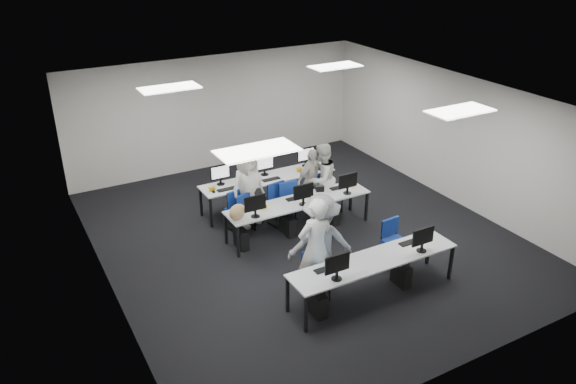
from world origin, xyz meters
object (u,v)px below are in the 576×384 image
chair_5 (238,217)px  photographer (321,242)px  chair_7 (316,195)px  student_0 (316,247)px  chair_2 (241,219)px  student_1 (322,179)px  student_3 (311,181)px  chair_0 (315,283)px  chair_4 (329,199)px  desk_front (374,262)px  student_2 (247,188)px  chair_1 (395,249)px  chair_6 (284,205)px  desk_mid (299,203)px  chair_3 (281,212)px

chair_5 → photographer: photographer is taller
chair_7 → photographer: 3.31m
student_0 → chair_2: bearing=-85.0°
chair_5 → student_1: bearing=-23.3°
student_3 → photographer: size_ratio=0.83×
chair_0 → chair_7: bearing=68.6°
chair_2 → chair_4: 2.15m
chair_7 → student_1: (-0.07, -0.31, 0.54)m
desk_front → chair_0: size_ratio=3.84×
chair_5 → student_0: size_ratio=0.45×
chair_0 → chair_4: size_ratio=0.93×
chair_0 → student_2: 3.06m
chair_1 → chair_6: size_ratio=0.92×
desk_mid → chair_6: bearing=85.2°
desk_front → student_3: (0.76, 3.34, 0.07)m
chair_2 → chair_5: chair_2 is taller
desk_mid → student_2: (-0.78, 0.86, 0.19)m
chair_5 → desk_mid: bearing=-54.2°
chair_3 → chair_4: chair_3 is taller
desk_mid → student_1: 1.10m
chair_3 → student_1: (1.09, 0.10, 0.53)m
desk_front → student_2: student_2 is taller
chair_1 → chair_3: chair_3 is taller
student_3 → chair_5: bearing=165.0°
desk_front → chair_1: (1.03, 0.66, -0.41)m
desk_mid → chair_7: (1.00, 0.90, -0.41)m
chair_6 → photographer: photographer is taller
chair_0 → student_1: 3.32m
chair_5 → student_1: (1.98, -0.22, 0.55)m
student_2 → photographer: (0.12, -2.76, 0.03)m
chair_1 → chair_4: size_ratio=0.98×
chair_0 → chair_4: bearing=63.7°
desk_mid → student_3: (0.76, 0.74, 0.07)m
chair_0 → chair_3: 2.72m
chair_5 → student_0: bearing=-103.0°
desk_mid → student_1: bearing=32.2°
chair_6 → chair_5: bearing=-178.5°
chair_0 → chair_6: 3.04m
student_2 → student_3: student_2 is taller
chair_1 → chair_4: chair_4 is taller
chair_0 → chair_5: (-0.16, 2.94, 0.00)m
chair_3 → student_2: size_ratio=0.54×
desk_front → chair_3: chair_3 is taller
chair_1 → student_2: 3.38m
student_2 → student_3: (1.53, -0.12, -0.12)m
chair_0 → chair_1: chair_1 is taller
desk_mid → chair_7: 1.40m
desk_front → student_0: size_ratio=1.71×
chair_0 → student_3: size_ratio=0.56×
chair_4 → chair_6: (-1.04, 0.22, 0.02)m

